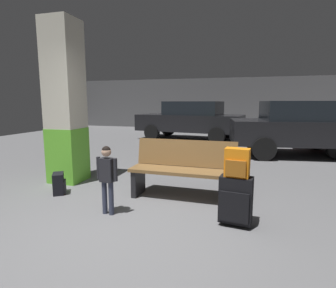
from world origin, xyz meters
The scene contains 10 objects.
ground_plane centered at (0.00, 4.00, -0.05)m, with size 18.00×18.00×0.10m, color slate.
garage_back_wall centered at (0.00, 12.86, 1.40)m, with size 18.00×0.12×2.80m, color #565658.
structural_pillar centered at (-1.84, 1.71, 1.45)m, with size 0.57×0.57×2.93m.
bench centered at (0.45, 1.40, 0.44)m, with size 1.61×0.57×0.89m.
suitcase centered at (1.27, 0.61, 0.32)m, with size 0.40×0.28×0.60m.
backpack_bright centered at (1.27, 0.61, 0.77)m, with size 0.30×0.22×0.34m.
child centered at (-0.37, 0.50, 0.56)m, with size 0.31×0.19×0.92m.
backpack_dark_floor centered at (-1.53, 1.02, 0.17)m, with size 0.30×0.32×0.34m.
parked_car_near centered at (2.97, 5.59, 0.81)m, with size 4.28×2.20×1.51m.
parked_car_far centered at (-0.76, 8.12, 0.81)m, with size 4.29×2.23×1.51m.
Camera 1 is at (1.35, -2.60, 1.47)m, focal length 29.11 mm.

